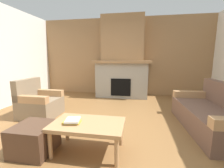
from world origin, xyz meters
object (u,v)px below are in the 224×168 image
fireplace (122,62)px  armchair (39,103)px  couch (213,115)px  ottoman (34,139)px  coffee_table (88,126)px

fireplace → armchair: bearing=-127.4°
fireplace → couch: fireplace is taller
fireplace → ottoman: bearing=-104.1°
coffee_table → ottoman: size_ratio=1.92×
couch → ottoman: couch is taller
fireplace → coffee_table: fireplace is taller
armchair → coffee_table: size_ratio=0.85×
coffee_table → ottoman: coffee_table is taller
couch → armchair: same height
couch → armchair: 3.59m
fireplace → coffee_table: 3.37m
ottoman → armchair: bearing=122.9°
couch → coffee_table: (-2.04, -1.02, 0.09)m
fireplace → ottoman: fireplace is taller
couch → armchair: (-3.59, 0.08, 0.01)m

